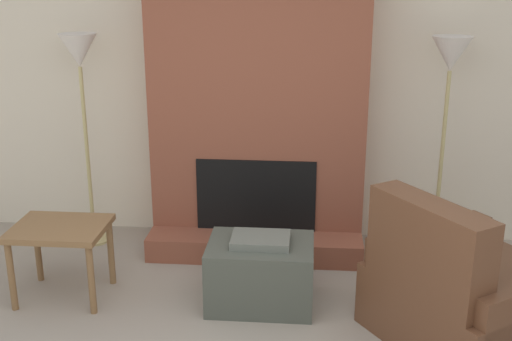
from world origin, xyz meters
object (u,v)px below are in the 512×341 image
object	(u,v)px
floor_lamp_left	(80,67)
floor_lamp_right	(450,72)
side_table	(60,237)
armchair	(465,297)
ottoman	(261,272)

from	to	relation	value
floor_lamp_left	floor_lamp_right	size ratio (longest dim) A/B	1.00
floor_lamp_left	floor_lamp_right	world-z (taller)	floor_lamp_right
side_table	floor_lamp_left	xyz separation A→B (m)	(-0.11, 0.91, 0.98)
armchair	ottoman	bearing A→B (deg)	40.95
ottoman	floor_lamp_right	size ratio (longest dim) A/B	0.41
ottoman	floor_lamp_left	bearing A→B (deg)	148.10
armchair	floor_lamp_right	size ratio (longest dim) A/B	0.84
ottoman	armchair	xyz separation A→B (m)	(1.23, -0.32, 0.05)
floor_lamp_right	side_table	bearing A→B (deg)	-160.66
ottoman	armchair	world-z (taller)	armchair
ottoman	floor_lamp_right	distance (m)	1.96
side_table	floor_lamp_left	distance (m)	1.34
floor_lamp_right	armchair	bearing A→B (deg)	-92.13
armchair	side_table	bearing A→B (deg)	48.79
floor_lamp_left	side_table	bearing A→B (deg)	-83.16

